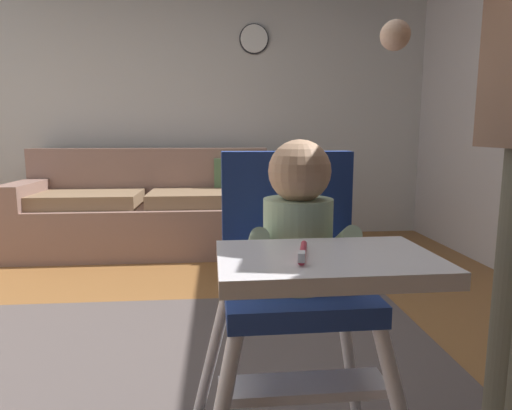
{
  "coord_description": "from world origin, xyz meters",
  "views": [
    {
      "loc": [
        0.2,
        -1.79,
        0.97
      ],
      "look_at": [
        0.29,
        -0.72,
        0.8
      ],
      "focal_mm": 30.71,
      "sensor_mm": 36.0,
      "label": 1
    }
  ],
  "objects": [
    {
      "name": "couch",
      "position": [
        -0.41,
        1.99,
        0.33
      ],
      "size": [
        2.12,
        0.86,
        0.86
      ],
      "rotation": [
        0.0,
        0.0,
        -1.57
      ],
      "color": "#88675B",
      "rests_on": "ground"
    },
    {
      "name": "wall_far",
      "position": [
        0.0,
        2.51,
        1.4
      ],
      "size": [
        5.2,
        0.06,
        2.79
      ],
      "primitive_type": "cube",
      "color": "beige",
      "rests_on": "ground"
    },
    {
      "name": "high_chair",
      "position": [
        0.39,
        -0.74,
        0.67
      ],
      "size": [
        0.62,
        0.73,
        0.97
      ],
      "rotation": [
        0.0,
        0.0,
        -1.55
      ],
      "color": "white",
      "rests_on": "ground"
    },
    {
      "name": "wall_clock",
      "position": [
        0.54,
        2.47,
        1.86
      ],
      "size": [
        0.28,
        0.04,
        0.28
      ],
      "color": "white"
    },
    {
      "name": "ground",
      "position": [
        0.0,
        0.0,
        -0.05
      ],
      "size": [
        6.0,
        6.56,
        0.1
      ],
      "primitive_type": "cube",
      "color": "#915E31"
    }
  ]
}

